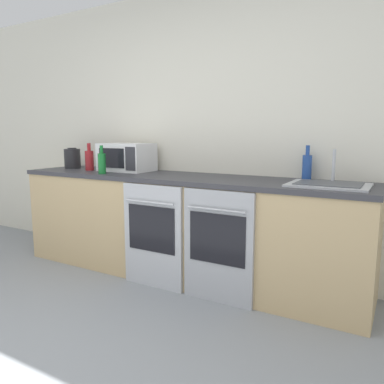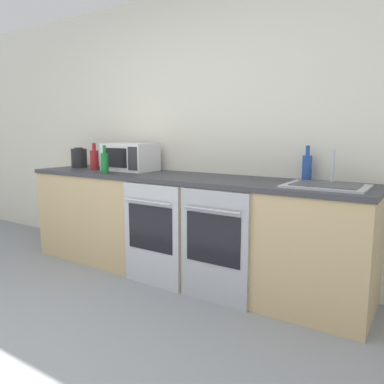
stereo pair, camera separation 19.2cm
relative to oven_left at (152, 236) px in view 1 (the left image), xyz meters
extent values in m
cube|color=silver|center=(0.06, 0.71, 0.86)|extent=(10.00, 0.06, 2.60)
cube|color=tan|center=(0.06, 0.35, -0.01)|extent=(3.22, 0.66, 0.87)
cube|color=#38383D|center=(0.06, 0.35, 0.45)|extent=(3.24, 0.68, 0.04)
cube|color=#B7BABF|center=(0.00, 0.00, -0.01)|extent=(0.57, 0.03, 0.87)
cube|color=black|center=(0.00, -0.02, 0.06)|extent=(0.46, 0.01, 0.38)
cylinder|color=#B7BABF|center=(0.00, -0.04, 0.29)|extent=(0.47, 0.02, 0.02)
cube|color=#A8AAAF|center=(0.60, 0.00, -0.01)|extent=(0.57, 0.03, 0.87)
cube|color=black|center=(0.60, -0.02, 0.06)|extent=(0.46, 0.01, 0.38)
cylinder|color=#A8AAAF|center=(0.60, -0.04, 0.29)|extent=(0.47, 0.02, 0.02)
cube|color=silver|center=(-0.62, 0.44, 0.61)|extent=(0.51, 0.34, 0.27)
cube|color=black|center=(-0.66, 0.27, 0.61)|extent=(0.30, 0.01, 0.19)
cube|color=#2D2D33|center=(-0.44, 0.27, 0.61)|extent=(0.11, 0.01, 0.22)
cylinder|color=#19722D|center=(-0.65, 0.13, 0.57)|extent=(0.07, 0.07, 0.19)
cylinder|color=#19722D|center=(-0.65, 0.13, 0.70)|extent=(0.03, 0.03, 0.07)
cylinder|color=maroon|center=(-0.99, 0.31, 0.57)|extent=(0.09, 0.09, 0.20)
cylinder|color=maroon|center=(-0.99, 0.31, 0.71)|extent=(0.04, 0.04, 0.08)
cylinder|color=#234793|center=(1.10, 0.59, 0.57)|extent=(0.07, 0.07, 0.20)
cylinder|color=#234793|center=(1.10, 0.59, 0.71)|extent=(0.03, 0.03, 0.08)
cylinder|color=#232326|center=(-1.32, 0.39, 0.57)|extent=(0.17, 0.17, 0.20)
cylinder|color=#262628|center=(-1.32, 0.39, 0.68)|extent=(0.09, 0.09, 0.01)
cube|color=#B7BABF|center=(1.32, 0.30, 0.48)|extent=(0.55, 0.41, 0.01)
cube|color=#4C4F54|center=(1.32, 0.30, 0.49)|extent=(0.44, 0.30, 0.01)
cylinder|color=#B7BABF|center=(1.32, 0.46, 0.61)|extent=(0.02, 0.02, 0.24)
camera|label=1|loc=(1.78, -2.45, 0.84)|focal=35.00mm
camera|label=2|loc=(1.94, -2.35, 0.84)|focal=35.00mm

